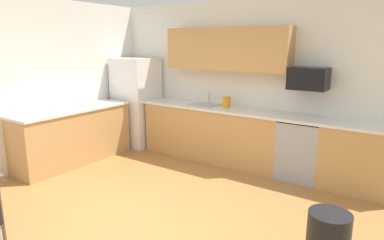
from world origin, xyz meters
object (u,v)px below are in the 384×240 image
object	(u,v)px
refrigerator	(137,102)
oven_range	(301,149)
kettle	(226,102)
microwave	(308,79)

from	to	relation	value
refrigerator	oven_range	distance (m)	3.29
refrigerator	kettle	distance (m)	1.96
refrigerator	oven_range	size ratio (longest dim) A/B	1.89
oven_range	refrigerator	bearing A→B (deg)	-178.60
refrigerator	microwave	bearing A→B (deg)	3.15
refrigerator	kettle	xyz separation A→B (m)	(1.95, 0.13, 0.16)
refrigerator	kettle	bearing A→B (deg)	3.81
microwave	kettle	size ratio (longest dim) A/B	2.70
kettle	microwave	bearing A→B (deg)	2.18
oven_range	microwave	size ratio (longest dim) A/B	1.69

